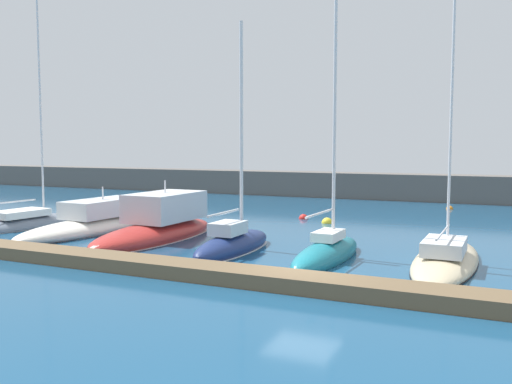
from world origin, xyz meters
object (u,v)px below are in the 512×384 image
(sailboat_navy_fourth, at_px, (233,243))
(sailboat_sand_sixth, at_px, (446,259))
(sailboat_slate_nearest, at_px, (25,223))
(mooring_buoy_red, at_px, (303,219))
(motorboat_ivory_second, at_px, (94,223))
(mooring_buoy_orange, at_px, (450,209))
(mooring_buoy_yellow, at_px, (327,223))
(motorboat_red_third, at_px, (159,225))
(sailboat_teal_fifth, at_px, (327,252))

(sailboat_navy_fourth, distance_m, sailboat_sand_sixth, 9.23)
(sailboat_slate_nearest, distance_m, sailboat_navy_fourth, 14.95)
(sailboat_sand_sixth, distance_m, mooring_buoy_red, 14.68)
(sailboat_slate_nearest, height_order, motorboat_ivory_second, sailboat_slate_nearest)
(motorboat_ivory_second, relative_size, mooring_buoy_orange, 19.82)
(sailboat_sand_sixth, height_order, mooring_buoy_red, sailboat_sand_sixth)
(motorboat_ivory_second, xyz_separation_m, mooring_buoy_yellow, (11.01, 8.75, -0.52))
(motorboat_red_third, distance_m, mooring_buoy_orange, 23.94)
(mooring_buoy_yellow, relative_size, mooring_buoy_orange, 1.36)
(mooring_buoy_red, bearing_deg, sailboat_sand_sixth, -47.13)
(sailboat_slate_nearest, xyz_separation_m, mooring_buoy_orange, (22.37, 20.15, -0.21))
(sailboat_slate_nearest, relative_size, mooring_buoy_red, 29.85)
(motorboat_ivory_second, relative_size, mooring_buoy_yellow, 14.55)
(sailboat_teal_fifth, height_order, mooring_buoy_yellow, sailboat_teal_fifth)
(sailboat_navy_fourth, relative_size, mooring_buoy_orange, 20.97)
(mooring_buoy_yellow, height_order, mooring_buoy_orange, mooring_buoy_yellow)
(mooring_buoy_red, bearing_deg, sailboat_slate_nearest, -143.67)
(sailboat_navy_fourth, bearing_deg, mooring_buoy_red, 4.21)
(motorboat_ivory_second, distance_m, sailboat_sand_sixth, 18.98)
(sailboat_teal_fifth, relative_size, mooring_buoy_yellow, 18.92)
(motorboat_ivory_second, height_order, mooring_buoy_orange, motorboat_ivory_second)
(sailboat_slate_nearest, distance_m, motorboat_ivory_second, 5.06)
(motorboat_red_third, relative_size, mooring_buoy_red, 15.29)
(motorboat_red_third, xyz_separation_m, mooring_buoy_red, (4.26, 10.49, -0.71))
(sailboat_teal_fifth, height_order, mooring_buoy_red, sailboat_teal_fifth)
(mooring_buoy_orange, xyz_separation_m, mooring_buoy_red, (-8.35, -9.84, 0.00))
(mooring_buoy_yellow, bearing_deg, sailboat_navy_fourth, -96.36)
(sailboat_teal_fifth, relative_size, mooring_buoy_orange, 25.77)
(motorboat_ivory_second, height_order, mooring_buoy_yellow, motorboat_ivory_second)
(sailboat_slate_nearest, relative_size, mooring_buoy_orange, 36.01)
(motorboat_red_third, bearing_deg, sailboat_teal_fifth, -97.14)
(motorboat_ivory_second, relative_size, sailboat_teal_fifth, 0.77)
(sailboat_teal_fifth, bearing_deg, mooring_buoy_yellow, 19.36)
(sailboat_slate_nearest, distance_m, sailboat_sand_sixth, 24.02)
(motorboat_red_third, height_order, sailboat_sand_sixth, sailboat_sand_sixth)
(sailboat_sand_sixth, relative_size, mooring_buoy_yellow, 25.31)
(sailboat_slate_nearest, distance_m, sailboat_teal_fifth, 19.37)
(sailboat_slate_nearest, relative_size, sailboat_sand_sixth, 1.04)
(sailboat_teal_fifth, height_order, sailboat_sand_sixth, sailboat_sand_sixth)
(sailboat_sand_sixth, xyz_separation_m, mooring_buoy_orange, (-1.64, 20.60, -0.25))
(mooring_buoy_orange, bearing_deg, mooring_buoy_yellow, -119.61)
(mooring_buoy_red, bearing_deg, mooring_buoy_yellow, -32.26)
(mooring_buoy_orange, distance_m, mooring_buoy_red, 12.90)
(motorboat_red_third, distance_m, sailboat_teal_fifth, 9.66)
(sailboat_slate_nearest, height_order, mooring_buoy_yellow, sailboat_slate_nearest)
(sailboat_navy_fourth, xyz_separation_m, mooring_buoy_orange, (7.51, 21.82, -0.40))
(motorboat_red_third, height_order, mooring_buoy_red, motorboat_red_third)
(mooring_buoy_orange, bearing_deg, sailboat_sand_sixth, -85.45)
(sailboat_sand_sixth, xyz_separation_m, mooring_buoy_red, (-9.99, 10.76, -0.25))
(sailboat_navy_fourth, bearing_deg, motorboat_red_third, 73.97)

